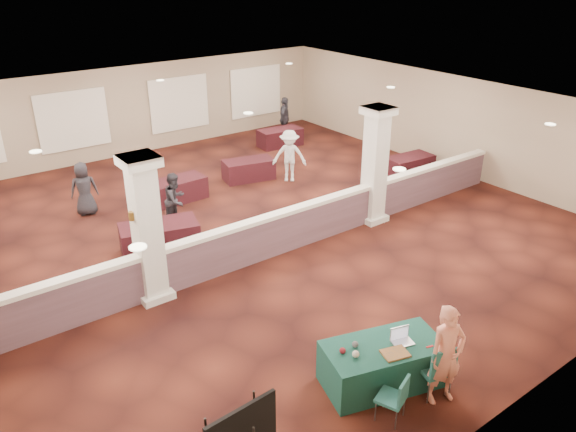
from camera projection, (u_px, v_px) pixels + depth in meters
ground at (252, 229)px, 15.11m from camera, size 16.00×16.00×0.00m
wall_back at (129, 111)px, 20.25m from camera, size 16.00×0.04×3.20m
wall_front at (535, 320)px, 8.63m from camera, size 16.00×0.04×3.20m
wall_right at (450, 123)px, 18.78m from camera, size 0.04×16.00×3.20m
ceiling at (248, 112)px, 13.77m from camera, size 16.00×16.00×0.02m
partition_wall at (285, 230)px, 13.78m from camera, size 15.60×0.28×1.10m
column_left at (147, 229)px, 11.43m from camera, size 0.72×0.72×3.20m
column_right at (375, 164)px, 14.96m from camera, size 0.72×0.72×3.20m
sconce_left at (132, 216)px, 11.13m from camera, size 0.12×0.12×0.18m
sconce_right at (158, 209)px, 11.43m from camera, size 0.12×0.12×0.18m
near_table at (383, 364)px, 9.53m from camera, size 2.23×1.55×0.78m
conf_chair_main at (438, 367)px, 9.15m from camera, size 0.63×0.63×1.02m
conf_chair_side at (396, 396)px, 8.70m from camera, size 0.54×0.54×0.83m
woman at (446, 355)px, 8.96m from camera, size 0.73×0.58×1.77m
far_table_front_left at (160, 238)px, 13.81m from camera, size 2.05×1.40×0.76m
far_table_front_center at (178, 190)px, 16.80m from camera, size 1.67×0.88×0.67m
far_table_front_right at (409, 166)px, 18.72m from camera, size 1.69×0.94×0.66m
far_table_back_center at (249, 170)px, 18.39m from camera, size 1.76×1.15×0.66m
far_table_back_right at (280, 137)px, 21.63m from camera, size 1.73×0.99×0.67m
attendee_a at (175, 200)px, 14.99m from camera, size 0.84×0.73×1.52m
attendee_b at (289, 156)px, 18.06m from camera, size 1.15×1.07×1.69m
attendee_c at (285, 119)px, 22.12m from camera, size 1.08×1.00×1.71m
attendee_d at (84, 189)px, 15.71m from camera, size 0.84×0.59×1.53m
laptop_base at (403, 343)px, 9.42m from camera, size 0.41×0.33×0.02m
laptop_screen at (399, 332)px, 9.47m from camera, size 0.34×0.11×0.23m
screen_glow at (400, 333)px, 9.47m from camera, size 0.31×0.10×0.20m
knitting at (395, 353)px, 9.15m from camera, size 0.50×0.43×0.03m
yarn_cream at (356, 354)px, 9.07m from camera, size 0.12×0.12×0.12m
yarn_red at (343, 351)px, 9.16m from camera, size 0.11×0.11×0.11m
yarn_grey at (355, 344)px, 9.31m from camera, size 0.11×0.11×0.11m
scissors at (430, 347)px, 9.33m from camera, size 0.13×0.07×0.01m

